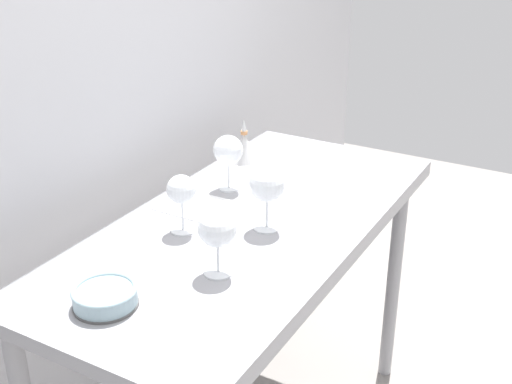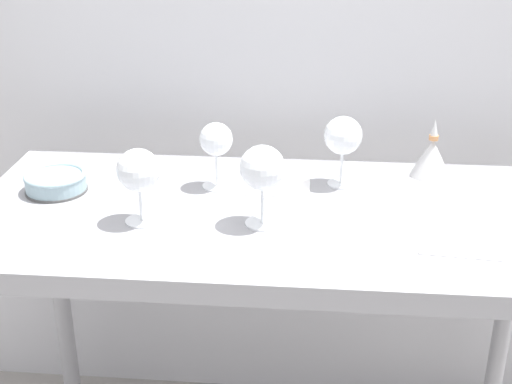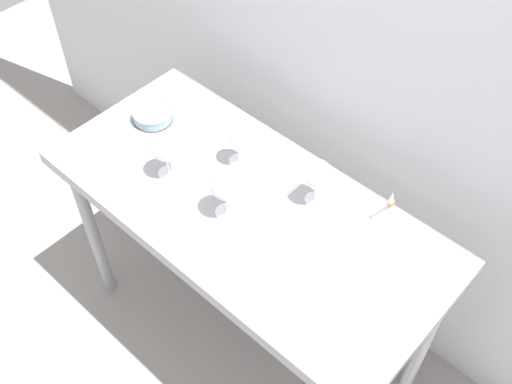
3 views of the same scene
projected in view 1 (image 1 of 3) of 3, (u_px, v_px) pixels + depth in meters
back_wall at (102, 61)px, 1.95m from camera, size 3.80×0.04×2.60m
steel_counter at (248, 252)px, 1.94m from camera, size 1.40×0.65×0.90m
wine_glass_far_left at (181, 192)px, 1.79m from camera, size 0.08×0.08×0.16m
wine_glass_far_right at (228, 151)px, 2.04m from camera, size 0.09×0.09×0.18m
wine_glass_near_left at (217, 230)px, 1.58m from camera, size 0.09×0.09×0.17m
wine_glass_near_center at (267, 186)px, 1.80m from camera, size 0.10×0.10×0.18m
tasting_sheet_upper at (195, 206)px, 1.97m from camera, size 0.17×0.21×0.00m
tasting_sheet_lower at (327, 175)px, 2.19m from camera, size 0.19×0.26×0.00m
tasting_bowl at (105, 296)px, 1.49m from camera, size 0.15×0.15×0.05m
decanter_funnel at (244, 147)px, 2.29m from camera, size 0.10×0.10×0.15m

